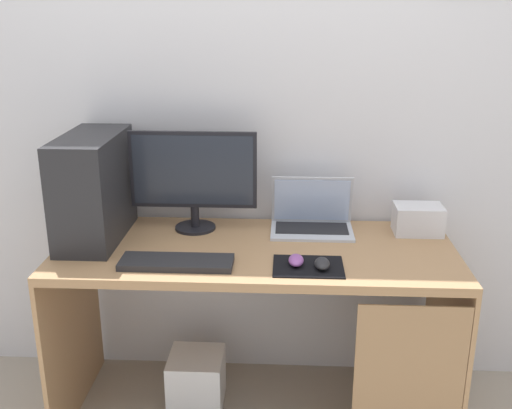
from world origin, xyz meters
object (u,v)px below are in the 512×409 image
(mouse_left, at_px, (296,260))
(monitor, at_px, (193,177))
(pc_tower, at_px, (93,188))
(projector, at_px, (418,219))
(subwoofer, at_px, (197,379))
(keyboard, at_px, (177,262))
(laptop, at_px, (312,220))
(mouse_right, at_px, (322,264))

(mouse_left, bearing_deg, monitor, 140.32)
(pc_tower, bearing_deg, projector, 5.24)
(subwoofer, bearing_deg, keyboard, -94.96)
(pc_tower, relative_size, keyboard, 1.16)
(laptop, xyz_separation_m, subwoofer, (-0.49, -0.17, -0.70))
(pc_tower, distance_m, keyboard, 0.50)
(laptop, height_order, keyboard, laptop)
(laptop, xyz_separation_m, projector, (0.45, -0.01, 0.01))
(keyboard, relative_size, subwoofer, 1.78)
(projector, relative_size, keyboard, 0.48)
(mouse_right, bearing_deg, mouse_left, 165.26)
(monitor, height_order, mouse_left, monitor)
(monitor, relative_size, laptop, 1.54)
(mouse_left, bearing_deg, laptop, 79.46)
(monitor, bearing_deg, laptop, 2.32)
(mouse_left, height_order, subwoofer, mouse_left)
(monitor, relative_size, projector, 2.67)
(monitor, height_order, keyboard, monitor)
(laptop, distance_m, mouse_right, 0.40)
(laptop, distance_m, projector, 0.45)
(projector, bearing_deg, laptop, 178.50)
(projector, height_order, mouse_left, projector)
(monitor, distance_m, mouse_right, 0.68)
(pc_tower, height_order, projector, pc_tower)
(monitor, height_order, laptop, monitor)
(monitor, xyz_separation_m, projector, (0.95, 0.01, -0.17))
(pc_tower, height_order, laptop, pc_tower)
(mouse_left, bearing_deg, keyboard, -177.42)
(pc_tower, relative_size, mouse_left, 5.08)
(laptop, distance_m, mouse_left, 0.38)
(pc_tower, xyz_separation_m, mouse_right, (0.92, -0.27, -0.19))
(pc_tower, distance_m, mouse_left, 0.88)
(projector, relative_size, subwoofer, 0.85)
(mouse_left, relative_size, mouse_right, 1.00)
(laptop, relative_size, projector, 1.73)
(keyboard, xyz_separation_m, mouse_right, (0.54, -0.01, 0.01))
(projector, xyz_separation_m, mouse_right, (-0.42, -0.39, -0.04))
(projector, xyz_separation_m, keyboard, (-0.96, -0.39, -0.05))
(monitor, relative_size, mouse_right, 5.55)
(pc_tower, height_order, mouse_left, pc_tower)
(laptop, relative_size, keyboard, 0.83)
(subwoofer, bearing_deg, mouse_left, -26.29)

